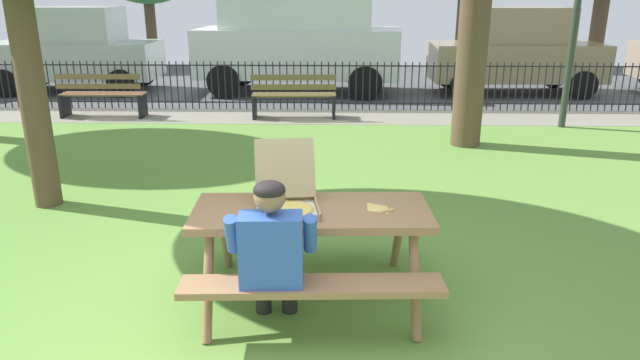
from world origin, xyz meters
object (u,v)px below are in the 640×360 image
at_px(park_bench_left, 102,96).
at_px(pizza_box_open, 287,197).
at_px(picnic_table_foreground, 312,230).
at_px(park_bench_center, 294,97).
at_px(pizza_slice_on_table, 379,208).
at_px(parked_car_center, 298,37).
at_px(parked_car_left, 74,49).
at_px(adult_at_table, 272,251).
at_px(parked_car_right, 515,50).

bearing_deg(park_bench_left, pizza_box_open, -59.00).
height_order(picnic_table_foreground, park_bench_center, park_bench_center).
bearing_deg(pizza_slice_on_table, parked_car_center, 97.08).
height_order(park_bench_left, parked_car_left, parked_car_left).
relative_size(park_bench_left, park_bench_center, 0.99).
bearing_deg(adult_at_table, park_bench_left, 118.84).
bearing_deg(adult_at_table, pizza_slice_on_table, 34.38).
relative_size(pizza_slice_on_table, park_bench_center, 0.16).
relative_size(adult_at_table, parked_car_left, 0.30).
relative_size(pizza_box_open, park_bench_center, 0.38).
distance_m(pizza_box_open, parked_car_left, 11.47).
height_order(picnic_table_foreground, pizza_box_open, pizza_box_open).
distance_m(pizza_box_open, pizza_slice_on_table, 0.71).
height_order(pizza_slice_on_table, park_bench_center, park_bench_center).
relative_size(pizza_slice_on_table, park_bench_left, 0.16).
xyz_separation_m(picnic_table_foreground, parked_car_right, (4.37, 9.84, 0.41)).
xyz_separation_m(pizza_slice_on_table, parked_car_right, (3.86, 9.83, 0.23)).
xyz_separation_m(park_bench_left, parked_car_center, (3.61, 2.96, 0.89)).
bearing_deg(park_bench_left, parked_car_right, 18.85).
bearing_deg(park_bench_left, pizza_slice_on_table, -54.88).
bearing_deg(pizza_box_open, park_bench_left, 121.00).
height_order(pizza_slice_on_table, parked_car_right, parked_car_right).
bearing_deg(park_bench_center, picnic_table_foreground, -84.86).
xyz_separation_m(pizza_slice_on_table, park_bench_left, (-4.83, 6.87, -0.36)).
distance_m(park_bench_left, park_bench_center, 3.70).
distance_m(pizza_slice_on_table, parked_car_center, 9.92).
height_order(pizza_slice_on_table, parked_car_left, parked_car_left).
xyz_separation_m(picnic_table_foreground, park_bench_center, (-0.62, 6.88, -0.18)).
distance_m(pizza_box_open, park_bench_left, 8.03).
relative_size(pizza_slice_on_table, parked_car_center, 0.05).
relative_size(picnic_table_foreground, parked_car_left, 0.47).
bearing_deg(parked_car_left, picnic_table_foreground, -58.29).
distance_m(picnic_table_foreground, park_bench_center, 6.91).
xyz_separation_m(adult_at_table, parked_car_right, (4.62, 10.35, 0.35)).
bearing_deg(park_bench_center, pizza_box_open, -86.41).
distance_m(park_bench_left, parked_car_right, 9.20).
distance_m(parked_car_center, parked_car_right, 5.09).
bearing_deg(parked_car_right, pizza_slice_on_table, -111.42).
distance_m(parked_car_left, parked_car_right, 10.45).
bearing_deg(parked_car_center, park_bench_left, -140.60).
height_order(adult_at_table, parked_car_right, parked_car_right).
xyz_separation_m(park_bench_center, parked_car_left, (-5.46, 2.96, 0.59)).
relative_size(park_bench_left, parked_car_left, 0.41).
relative_size(picnic_table_foreground, adult_at_table, 1.57).
bearing_deg(pizza_slice_on_table, parked_car_right, 68.58).
xyz_separation_m(pizza_box_open, park_bench_left, (-4.13, 6.87, -0.45)).
bearing_deg(parked_car_left, parked_car_right, -0.00).
distance_m(park_bench_left, parked_car_center, 4.75).
height_order(pizza_box_open, pizza_slice_on_table, pizza_box_open).
bearing_deg(adult_at_table, parked_car_left, 119.39).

